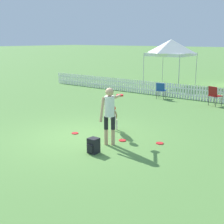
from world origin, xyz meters
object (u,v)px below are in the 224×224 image
object	(u,v)px
canopy_tent_secondary	(171,48)
frisbee_near_dog	(160,143)
frisbee_near_handler	(75,133)
folding_chair_blue_left	(214,94)
backpack_on_grass	(93,146)
handler_person	(110,109)
frisbee_midfield	(122,140)
folding_chair_center	(161,89)
leaping_dog	(113,115)

from	to	relation	value
canopy_tent_secondary	frisbee_near_dog	bearing A→B (deg)	-63.36
frisbee_near_handler	frisbee_near_dog	bearing A→B (deg)	17.07
folding_chair_blue_left	backpack_on_grass	bearing A→B (deg)	106.48
frisbee_near_handler	handler_person	bearing A→B (deg)	-4.83
frisbee_near_handler	folding_chair_blue_left	xyz separation A→B (m)	(1.95, 6.94, 0.53)
frisbee_near_dog	canopy_tent_secondary	distance (m)	12.23
frisbee_midfield	handler_person	bearing A→B (deg)	-100.82
frisbee_near_dog	backpack_on_grass	distance (m)	2.04
folding_chair_blue_left	handler_person	bearing A→B (deg)	105.52
frisbee_midfield	backpack_on_grass	world-z (taller)	backpack_on_grass
backpack_on_grass	canopy_tent_secondary	xyz separation A→B (m)	(-4.36, 12.48, 2.24)
canopy_tent_secondary	folding_chair_blue_left	bearing A→B (deg)	-44.51
handler_person	backpack_on_grass	xyz separation A→B (m)	(0.09, -0.82, -0.83)
frisbee_near_handler	folding_chair_blue_left	distance (m)	7.23
frisbee_near_handler	frisbee_near_dog	distance (m)	2.78
backpack_on_grass	folding_chair_center	world-z (taller)	folding_chair_center
frisbee_near_handler	folding_chair_blue_left	size ratio (longest dim) A/B	0.24
leaping_dog	folding_chair_center	bearing A→B (deg)	-107.17
frisbee_near_dog	frisbee_near_handler	bearing A→B (deg)	-162.93
handler_person	folding_chair_center	world-z (taller)	handler_person
folding_chair_center	frisbee_midfield	bearing A→B (deg)	98.69
frisbee_near_dog	frisbee_midfield	distance (m)	1.11
handler_person	frisbee_near_handler	world-z (taller)	handler_person
backpack_on_grass	folding_chair_blue_left	world-z (taller)	folding_chair_blue_left
folding_chair_blue_left	folding_chair_center	xyz separation A→B (m)	(-2.81, 0.14, -0.06)
handler_person	frisbee_midfield	bearing A→B (deg)	46.17
folding_chair_center	folding_chair_blue_left	bearing A→B (deg)	165.44
frisbee_near_dog	canopy_tent_secondary	xyz separation A→B (m)	(-5.38, 10.72, 2.43)
handler_person	frisbee_midfield	world-z (taller)	handler_person
leaping_dog	canopy_tent_secondary	world-z (taller)	canopy_tent_secondary
leaping_dog	backpack_on_grass	size ratio (longest dim) A/B	2.41
leaping_dog	backpack_on_grass	xyz separation A→B (m)	(0.74, -1.81, -0.39)
leaping_dog	frisbee_near_handler	bearing A→B (deg)	10.94
handler_person	canopy_tent_secondary	xyz separation A→B (m)	(-4.27, 11.66, 1.41)
canopy_tent_secondary	frisbee_midfield	bearing A→B (deg)	-68.67
leaping_dog	frisbee_midfield	world-z (taller)	leaping_dog
frisbee_near_handler	leaping_dog	bearing A→B (deg)	43.95
leaping_dog	frisbee_near_dog	distance (m)	1.85
backpack_on_grass	frisbee_near_handler	bearing A→B (deg)	149.96
leaping_dog	folding_chair_blue_left	distance (m)	6.17
frisbee_near_handler	canopy_tent_secondary	distance (m)	12.10
backpack_on_grass	canopy_tent_secondary	distance (m)	13.41
frisbee_near_handler	folding_chair_center	world-z (taller)	folding_chair_center
frisbee_midfield	canopy_tent_secondary	size ratio (longest dim) A/B	0.07
backpack_on_grass	folding_chair_blue_left	xyz separation A→B (m)	(0.31, 7.89, 0.34)
frisbee_near_dog	backpack_on_grass	bearing A→B (deg)	-119.97
canopy_tent_secondary	leaping_dog	bearing A→B (deg)	-71.26
leaping_dog	folding_chair_blue_left	xyz separation A→B (m)	(1.05, 6.08, -0.05)
backpack_on_grass	folding_chair_blue_left	size ratio (longest dim) A/B	0.45
handler_person	canopy_tent_secondary	distance (m)	12.50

